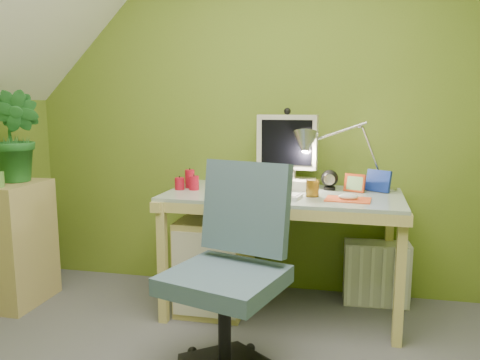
% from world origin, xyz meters
% --- Properties ---
extents(wall_back, '(3.20, 0.01, 2.40)m').
position_xyz_m(wall_back, '(0.00, 1.60, 1.20)').
color(wall_back, olive).
rests_on(wall_back, floor).
extents(desk, '(1.41, 0.74, 0.74)m').
position_xyz_m(desk, '(0.21, 1.23, 0.37)').
color(desk, tan).
rests_on(desk, floor).
extents(monitor, '(0.41, 0.27, 0.53)m').
position_xyz_m(monitor, '(0.21, 1.41, 1.01)').
color(monitor, beige).
rests_on(monitor, desk).
extents(speaker_left, '(0.13, 0.13, 0.12)m').
position_xyz_m(speaker_left, '(-0.06, 1.39, 0.81)').
color(speaker_left, black).
rests_on(speaker_left, desk).
extents(speaker_right, '(0.11, 0.11, 0.13)m').
position_xyz_m(speaker_right, '(0.48, 1.39, 0.81)').
color(speaker_right, black).
rests_on(speaker_right, desk).
extents(keyboard, '(0.42, 0.20, 0.02)m').
position_xyz_m(keyboard, '(0.13, 1.09, 0.75)').
color(keyboard, silver).
rests_on(keyboard, desk).
extents(mousepad, '(0.26, 0.20, 0.01)m').
position_xyz_m(mousepad, '(0.59, 1.09, 0.75)').
color(mousepad, '#DD4D22').
rests_on(mousepad, desk).
extents(mouse, '(0.11, 0.08, 0.04)m').
position_xyz_m(mouse, '(0.59, 1.09, 0.76)').
color(mouse, silver).
rests_on(mouse, mousepad).
extents(amber_tumbler, '(0.08, 0.08, 0.10)m').
position_xyz_m(amber_tumbler, '(0.39, 1.15, 0.79)').
color(amber_tumbler, '#9B6A16').
rests_on(amber_tumbler, desk).
extents(candle_cluster, '(0.17, 0.15, 0.11)m').
position_xyz_m(candle_cluster, '(-0.39, 1.24, 0.80)').
color(candle_cluster, '#AA0E23').
rests_on(candle_cluster, desk).
extents(photo_frame_red, '(0.12, 0.07, 0.11)m').
position_xyz_m(photo_frame_red, '(0.63, 1.35, 0.80)').
color(photo_frame_red, '#AC3312').
rests_on(photo_frame_red, desk).
extents(photo_frame_blue, '(0.14, 0.10, 0.13)m').
position_xyz_m(photo_frame_blue, '(0.77, 1.39, 0.81)').
color(photo_frame_blue, navy).
rests_on(photo_frame_blue, desk).
extents(photo_frame_green, '(0.14, 0.04, 0.12)m').
position_xyz_m(photo_frame_green, '(-0.19, 1.37, 0.80)').
color(photo_frame_green, '#BBD794').
rests_on(photo_frame_green, desk).
extents(desk_lamp, '(0.60, 0.35, 0.60)m').
position_xyz_m(desk_lamp, '(0.66, 1.41, 1.05)').
color(desk_lamp, silver).
rests_on(desk_lamp, desk).
extents(side_ledge, '(0.29, 0.45, 0.78)m').
position_xyz_m(side_ledge, '(-1.45, 0.99, 0.39)').
color(side_ledge, tan).
rests_on(side_ledge, floor).
extents(potted_plant, '(0.35, 0.30, 0.57)m').
position_xyz_m(potted_plant, '(-1.43, 1.04, 1.07)').
color(potted_plant, '#216528').
rests_on(potted_plant, side_ledge).
extents(task_chair, '(0.69, 0.69, 1.00)m').
position_xyz_m(task_chair, '(0.05, 0.44, 0.50)').
color(task_chair, '#41596B').
rests_on(task_chair, floor).
extents(radiator, '(0.41, 0.18, 0.40)m').
position_xyz_m(radiator, '(0.79, 1.46, 0.20)').
color(radiator, silver).
rests_on(radiator, floor).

